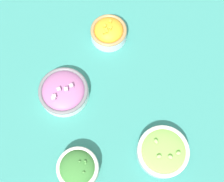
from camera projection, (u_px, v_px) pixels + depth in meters
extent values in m
plane|color=#337F75|center=(112.00, 94.00, 0.95)|extent=(3.00, 3.00, 0.00)
cylinder|color=silver|center=(109.00, 33.00, 1.00)|extent=(0.12, 0.12, 0.04)
torus|color=#997A4C|center=(109.00, 30.00, 0.98)|extent=(0.12, 0.12, 0.01)
ellipsoid|color=orange|center=(109.00, 30.00, 0.98)|extent=(0.09, 0.09, 0.05)
cube|color=#F4A828|center=(112.00, 21.00, 0.97)|extent=(0.01, 0.01, 0.01)
cube|color=#F4A828|center=(109.00, 28.00, 0.96)|extent=(0.01, 0.01, 0.01)
cube|color=#F4A828|center=(106.00, 30.00, 0.96)|extent=(0.01, 0.01, 0.01)
cube|color=#F4A828|center=(105.00, 26.00, 0.96)|extent=(0.01, 0.01, 0.01)
cube|color=#F4A828|center=(104.00, 33.00, 0.95)|extent=(0.01, 0.01, 0.01)
cube|color=#F4A828|center=(107.00, 31.00, 0.95)|extent=(0.01, 0.01, 0.01)
cylinder|color=beige|center=(78.00, 168.00, 0.86)|extent=(0.12, 0.12, 0.04)
torus|color=silver|center=(77.00, 168.00, 0.84)|extent=(0.12, 0.12, 0.01)
ellipsoid|color=#387533|center=(77.00, 168.00, 0.84)|extent=(0.10, 0.10, 0.05)
ellipsoid|color=#47893D|center=(85.00, 161.00, 0.82)|extent=(0.01, 0.01, 0.00)
ellipsoid|color=#47893D|center=(86.00, 163.00, 0.82)|extent=(0.01, 0.01, 0.00)
ellipsoid|color=#47893D|center=(84.00, 172.00, 0.81)|extent=(0.01, 0.01, 0.00)
ellipsoid|color=#47893D|center=(79.00, 161.00, 0.82)|extent=(0.01, 0.01, 0.00)
cylinder|color=#B2C1CC|center=(163.00, 152.00, 0.88)|extent=(0.15, 0.15, 0.03)
torus|color=silver|center=(163.00, 151.00, 0.86)|extent=(0.15, 0.15, 0.01)
ellipsoid|color=#7ABC4C|center=(163.00, 151.00, 0.86)|extent=(0.12, 0.12, 0.03)
ellipsoid|color=#99D166|center=(170.00, 157.00, 0.84)|extent=(0.02, 0.02, 0.01)
ellipsoid|color=#99D166|center=(159.00, 156.00, 0.84)|extent=(0.01, 0.02, 0.01)
ellipsoid|color=#99D166|center=(178.00, 153.00, 0.85)|extent=(0.01, 0.02, 0.01)
ellipsoid|color=#99D166|center=(156.00, 141.00, 0.86)|extent=(0.02, 0.01, 0.01)
cylinder|color=white|center=(64.00, 92.00, 0.94)|extent=(0.15, 0.15, 0.03)
torus|color=slate|center=(63.00, 90.00, 0.93)|extent=(0.15, 0.15, 0.01)
ellipsoid|color=#9E5B8E|center=(63.00, 90.00, 0.93)|extent=(0.13, 0.13, 0.04)
cube|color=#C699C1|center=(53.00, 98.00, 0.90)|extent=(0.01, 0.01, 0.01)
cube|color=#C699C1|center=(66.00, 88.00, 0.90)|extent=(0.01, 0.01, 0.01)
cube|color=#C699C1|center=(71.00, 86.00, 0.91)|extent=(0.01, 0.01, 0.01)
cube|color=#C699C1|center=(59.00, 88.00, 0.90)|extent=(0.01, 0.01, 0.01)
cube|color=#C699C1|center=(54.00, 96.00, 0.90)|extent=(0.01, 0.01, 0.01)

